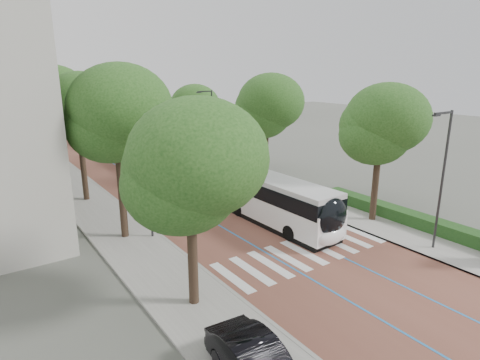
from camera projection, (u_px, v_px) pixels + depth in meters
name	position (u px, v px, depth m)	size (l,w,h in m)	color
ground	(313.00, 260.00, 22.24)	(160.00, 160.00, 0.00)	#51544C
road	(100.00, 148.00, 53.84)	(11.00, 140.00, 0.02)	brown
sidewalk_left	(39.00, 154.00, 49.69)	(4.00, 140.00, 0.12)	gray
sidewalk_right	(153.00, 142.00, 57.96)	(4.00, 140.00, 0.12)	gray
kerb_left	(55.00, 152.00, 50.74)	(0.20, 140.00, 0.14)	gray
kerb_right	(140.00, 143.00, 56.91)	(0.20, 140.00, 0.14)	gray
zebra_crossing	(304.00, 252.00, 23.14)	(10.55, 3.60, 0.01)	silver
lane_line_left	(88.00, 149.00, 52.95)	(0.12, 126.00, 0.01)	#2471B5
lane_line_right	(112.00, 146.00, 54.72)	(0.12, 126.00, 0.01)	#2471B5
hedge	(410.00, 218.00, 27.12)	(1.20, 14.00, 0.80)	#153C16
streetlight_near	(442.00, 170.00, 22.23)	(1.82, 0.20, 8.00)	#2D2D30
streetlight_far	(211.00, 122.00, 41.98)	(1.82, 0.20, 8.00)	#2D2D30
lamp_post_left	(149.00, 174.00, 24.09)	(0.14, 0.14, 8.00)	#2D2D30
trees_left	(55.00, 106.00, 36.94)	(6.41, 61.00, 10.09)	black
trees_right	(223.00, 109.00, 41.60)	(5.97, 47.39, 9.35)	black
lead_bus	(245.00, 189.00, 29.76)	(2.93, 18.45, 3.20)	black
bus_queued_0	(157.00, 153.00, 42.65)	(2.64, 12.42, 3.20)	white
bus_queued_1	(114.00, 136.00, 53.00)	(3.26, 12.53, 3.20)	white
bus_queued_2	(89.00, 125.00, 63.42)	(2.89, 12.47, 3.20)	white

